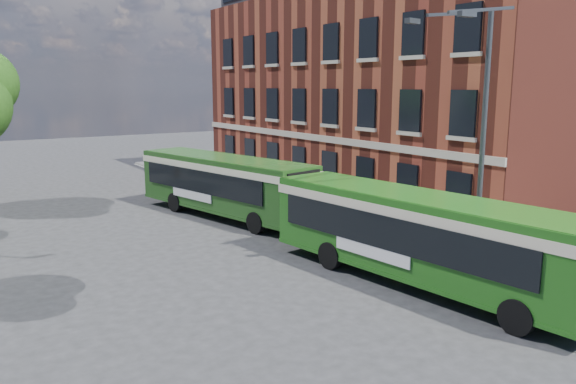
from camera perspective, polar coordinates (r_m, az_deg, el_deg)
ground at (r=19.11m, az=3.63°, el=-9.22°), size 120.00×120.00×0.00m
pavement at (r=29.29m, az=5.28°, el=-1.99°), size 6.00×48.00×0.15m
kerb_line at (r=27.56m, az=0.29°, el=-2.91°), size 0.12×48.00×0.01m
brick_office at (r=36.18m, az=10.35°, el=11.31°), size 12.10×26.00×14.20m
street_lamp at (r=19.99m, az=18.56°, el=5.24°), size 2.96×2.38×9.00m
bus_stop_sign at (r=19.92m, az=24.33°, el=-4.80°), size 0.35×0.08×2.52m
bus_front at (r=18.93m, az=13.41°, el=-3.87°), size 3.92×12.05×3.02m
bus_rear at (r=28.29m, az=-6.49°, el=1.16°), size 4.79×11.32×3.02m
pedestrian_a at (r=22.16m, az=19.46°, el=-4.45°), size 0.59×0.40×1.58m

